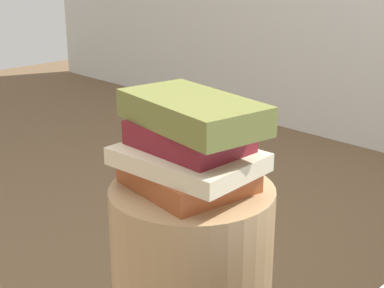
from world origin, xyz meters
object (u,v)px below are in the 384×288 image
at_px(book_maroon, 188,136).
at_px(book_olive, 195,112).
at_px(book_rust, 189,175).
at_px(book_cream, 187,159).

distance_m(book_maroon, book_olive, 0.05).
xyz_separation_m(book_rust, book_olive, (0.01, 0.00, 0.13)).
xyz_separation_m(book_cream, book_olive, (0.01, 0.02, 0.09)).
bearing_deg(book_maroon, book_rust, 124.86).
bearing_deg(book_cream, book_olive, 66.54).
bearing_deg(book_maroon, book_olive, 21.02).
xyz_separation_m(book_rust, book_maroon, (0.00, -0.00, 0.08)).
distance_m(book_cream, book_maroon, 0.04).
relative_size(book_maroon, book_olive, 0.75).
distance_m(book_cream, book_olive, 0.09).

